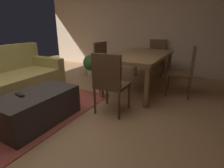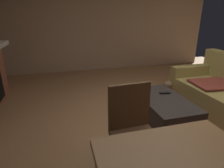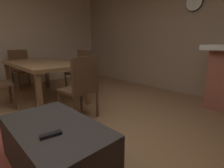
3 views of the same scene
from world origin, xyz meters
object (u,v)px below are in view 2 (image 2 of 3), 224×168
object	(u,v)px
tv_remote	(165,93)
small_dog	(162,91)
dining_chair_west	(133,126)
ottoman_coffee_table	(163,112)

from	to	relation	value
tv_remote	small_dog	world-z (taller)	tv_remote
dining_chair_west	small_dog	size ratio (longest dim) A/B	1.91
ottoman_coffee_table	tv_remote	world-z (taller)	tv_remote
tv_remote	small_dog	xyz separation A→B (m)	(-0.69, 0.37, -0.27)
ottoman_coffee_table	small_dog	size ratio (longest dim) A/B	2.20
dining_chair_west	small_dog	xyz separation A→B (m)	(-1.54, 1.22, -0.35)
ottoman_coffee_table	dining_chair_west	bearing A→B (deg)	-47.19
ottoman_coffee_table	tv_remote	distance (m)	0.29
small_dog	dining_chair_west	bearing A→B (deg)	-38.28
ottoman_coffee_table	small_dog	xyz separation A→B (m)	(-0.85, 0.47, -0.04)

